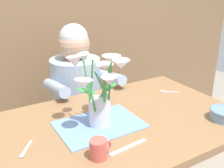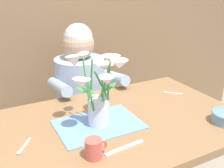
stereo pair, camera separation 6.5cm
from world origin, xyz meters
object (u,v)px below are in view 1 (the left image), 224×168
ceramic_bowl (223,114)px  dinner_knife (128,147)px  seated_person (77,105)px  coffee_cup (99,149)px  flower_vase (99,90)px

ceramic_bowl → dinner_knife: ceramic_bowl is taller
ceramic_bowl → dinner_knife: bearing=175.7°
seated_person → dinner_knife: 0.86m
coffee_cup → ceramic_bowl: bearing=-3.7°
flower_vase → coffee_cup: bearing=-119.4°
flower_vase → ceramic_bowl: bearing=-25.2°
ceramic_bowl → coffee_cup: size_ratio=1.46×
coffee_cup → flower_vase: bearing=60.6°
seated_person → coffee_cup: 0.89m
ceramic_bowl → coffee_cup: bearing=176.3°
seated_person → dinner_knife: size_ratio=5.97×
ceramic_bowl → coffee_cup: (-0.68, 0.04, 0.01)m
flower_vase → seated_person: bearing=77.0°
ceramic_bowl → dinner_knife: size_ratio=0.72×
seated_person → flower_vase: 0.72m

